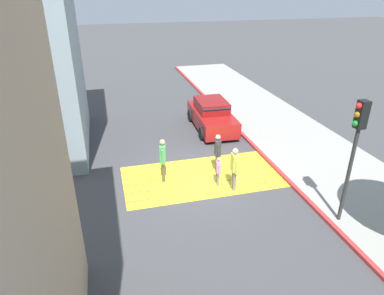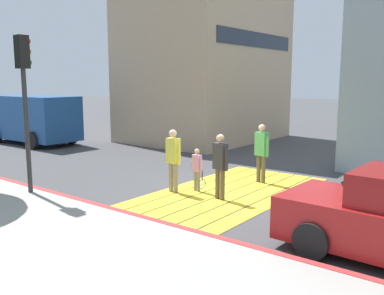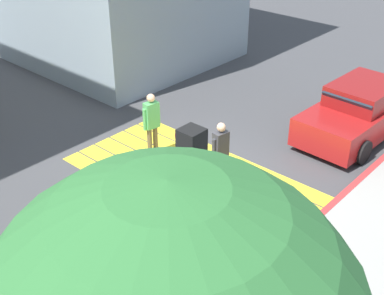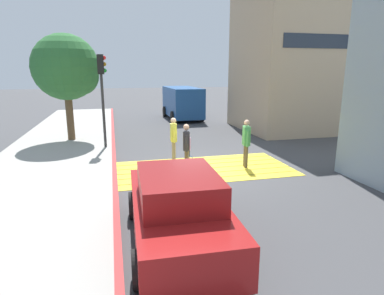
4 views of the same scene
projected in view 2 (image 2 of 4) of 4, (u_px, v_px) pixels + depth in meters
name	position (u px, v px, depth m)	size (l,w,h in m)	color
ground_plane	(229.00, 192.00, 11.74)	(120.00, 120.00, 0.00)	#424244
crosswalk_stripes	(229.00, 192.00, 11.74)	(6.40, 3.25, 0.01)	yellow
sidewalk_west	(55.00, 256.00, 7.36)	(4.80, 40.00, 0.12)	#9E9B93
curb_painted	(148.00, 221.00, 9.19)	(0.16, 40.00, 0.13)	#BC3333
building_far_north	(206.00, 52.00, 21.87)	(8.00, 6.04, 9.10)	tan
van_down_street	(32.00, 118.00, 20.74)	(2.42, 5.23, 2.35)	#1E4C8C
traffic_light_corner	(25.00, 83.00, 10.90)	(0.39, 0.28, 4.24)	#2D2D2D
pedestrian_adult_lead	(220.00, 162.00, 10.89)	(0.28, 0.50, 1.73)	brown
pedestrian_adult_trailing	(173.00, 156.00, 11.61)	(0.25, 0.51, 1.77)	gray
pedestrian_adult_side	(262.00, 149.00, 12.70)	(0.29, 0.52, 1.80)	brown
pedestrian_child_with_racket	(197.00, 168.00, 11.76)	(0.28, 0.39, 1.22)	gray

